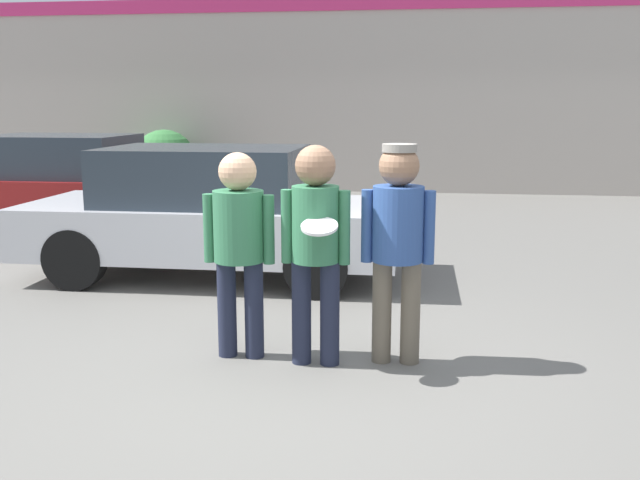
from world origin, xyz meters
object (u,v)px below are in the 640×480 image
(parked_car_near, at_px, (211,212))
(shrub, at_px, (165,161))
(person_middle_with_frisbee, at_px, (316,236))
(person_right, at_px, (398,233))
(parked_car_far, at_px, (64,181))
(person_left, at_px, (239,237))

(parked_car_near, distance_m, shrub, 8.09)
(person_middle_with_frisbee, distance_m, person_right, 0.62)
(parked_car_far, bearing_deg, person_left, -51.97)
(person_left, distance_m, parked_car_far, 6.97)
(shrub, bearing_deg, person_right, -61.31)
(parked_car_near, bearing_deg, person_middle_with_frisbee, -59.06)
(person_middle_with_frisbee, bearing_deg, shrub, 115.65)
(person_left, height_order, parked_car_far, person_left)
(person_middle_with_frisbee, distance_m, shrub, 11.20)
(person_left, distance_m, parked_car_near, 2.79)
(parked_car_near, height_order, parked_car_far, parked_car_near)
(person_middle_with_frisbee, relative_size, person_right, 1.00)
(shrub, bearing_deg, parked_car_near, -66.39)
(parked_car_far, distance_m, shrub, 4.52)
(person_left, bearing_deg, shrub, 112.92)
(parked_car_near, bearing_deg, parked_car_far, 138.74)
(person_left, height_order, shrub, person_left)
(person_left, xyz_separation_m, person_middle_with_frisbee, (0.61, -0.08, 0.04))
(parked_car_near, relative_size, parked_car_far, 0.99)
(person_right, height_order, shrub, person_right)
(parked_car_far, xyz_separation_m, shrub, (0.06, 4.52, -0.05))
(parked_car_far, bearing_deg, person_right, -44.66)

